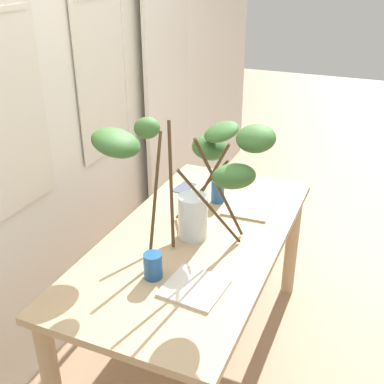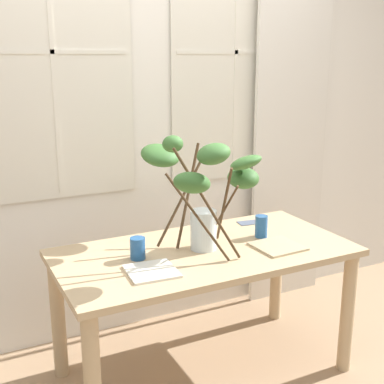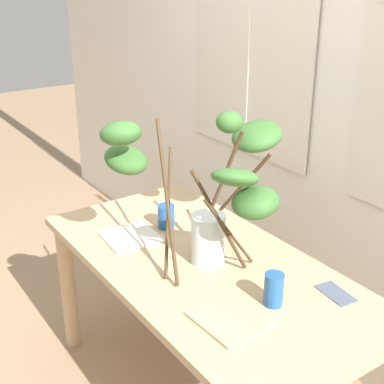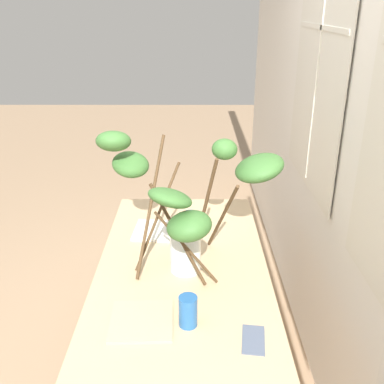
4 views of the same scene
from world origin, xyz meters
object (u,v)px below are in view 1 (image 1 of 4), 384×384
at_px(dining_table, 196,257).
at_px(drinking_glass_blue_left, 153,266).
at_px(drinking_glass_blue_right, 218,191).
at_px(plate_square_left, 195,287).
at_px(plate_square_right, 248,208).
at_px(vase_with_branches, 189,166).

distance_m(dining_table, drinking_glass_blue_left, 0.40).
height_order(dining_table, drinking_glass_blue_right, drinking_glass_blue_right).
bearing_deg(drinking_glass_blue_right, plate_square_left, -166.49).
bearing_deg(plate_square_right, drinking_glass_blue_left, 165.60).
relative_size(vase_with_branches, plate_square_left, 3.81).
xyz_separation_m(dining_table, plate_square_left, (-0.37, -0.15, 0.12)).
height_order(vase_with_branches, plate_square_right, vase_with_branches).
bearing_deg(drinking_glass_blue_right, drinking_glass_blue_left, 179.35).
relative_size(plate_square_left, plate_square_right, 0.97).
distance_m(vase_with_branches, plate_square_right, 0.55).
relative_size(dining_table, plate_square_left, 6.80).
xyz_separation_m(vase_with_branches, plate_square_right, (0.38, -0.18, -0.36)).
bearing_deg(plate_square_right, plate_square_left, -179.97).
height_order(dining_table, plate_square_left, plate_square_left).
bearing_deg(plate_square_left, vase_with_branches, 26.65).
bearing_deg(drinking_glass_blue_left, vase_with_branches, -1.43).
xyz_separation_m(dining_table, drinking_glass_blue_right, (0.38, 0.03, 0.18)).
height_order(dining_table, drinking_glass_blue_left, drinking_glass_blue_left).
distance_m(drinking_glass_blue_right, plate_square_left, 0.77).
distance_m(dining_table, drinking_glass_blue_right, 0.42).
height_order(vase_with_branches, plate_square_left, vase_with_branches).
xyz_separation_m(drinking_glass_blue_right, plate_square_right, (-0.01, -0.18, -0.06)).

